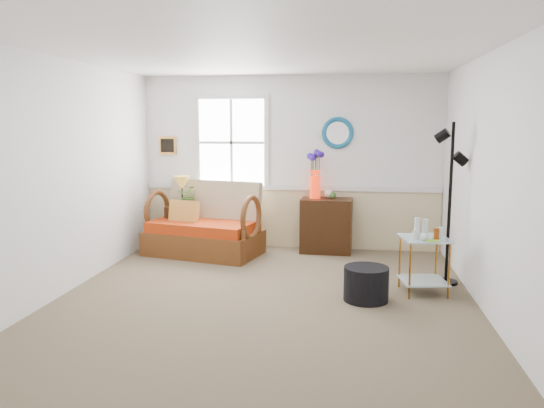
# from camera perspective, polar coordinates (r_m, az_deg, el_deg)

# --- Properties ---
(floor) EXTENTS (4.50, 5.00, 0.01)m
(floor) POSITION_cam_1_polar(r_m,az_deg,el_deg) (5.85, -0.79, -10.18)
(floor) COLOR brown
(floor) RESTS_ON ground
(ceiling) EXTENTS (4.50, 5.00, 0.01)m
(ceiling) POSITION_cam_1_polar(r_m,az_deg,el_deg) (5.58, -0.85, 15.98)
(ceiling) COLOR white
(ceiling) RESTS_ON walls
(walls) EXTENTS (4.51, 5.01, 2.60)m
(walls) POSITION_cam_1_polar(r_m,az_deg,el_deg) (5.57, -0.82, 2.59)
(walls) COLOR white
(walls) RESTS_ON floor
(wainscot) EXTENTS (4.46, 0.02, 0.90)m
(wainscot) POSITION_cam_1_polar(r_m,az_deg,el_deg) (8.12, 1.96, -1.55)
(wainscot) COLOR #C9B789
(wainscot) RESTS_ON walls
(chair_rail) EXTENTS (4.46, 0.04, 0.06)m
(chair_rail) POSITION_cam_1_polar(r_m,az_deg,el_deg) (8.04, 1.97, 1.74)
(chair_rail) COLOR silver
(chair_rail) RESTS_ON walls
(window) EXTENTS (1.14, 0.06, 1.44)m
(window) POSITION_cam_1_polar(r_m,az_deg,el_deg) (8.14, -4.36, 6.60)
(window) COLOR white
(window) RESTS_ON walls
(picture) EXTENTS (0.28, 0.03, 0.28)m
(picture) POSITION_cam_1_polar(r_m,az_deg,el_deg) (8.43, -11.16, 6.20)
(picture) COLOR #B67E2F
(picture) RESTS_ON walls
(mirror) EXTENTS (0.47, 0.07, 0.47)m
(mirror) POSITION_cam_1_polar(r_m,az_deg,el_deg) (7.95, 7.07, 7.60)
(mirror) COLOR teal
(mirror) RESTS_ON walls
(loveseat) EXTENTS (1.77, 1.25, 1.05)m
(loveseat) POSITION_cam_1_polar(r_m,az_deg,el_deg) (7.73, -7.41, -1.59)
(loveseat) COLOR brown
(loveseat) RESTS_ON floor
(throw_pillow) EXTENTS (0.46, 0.22, 0.45)m
(throw_pillow) POSITION_cam_1_polar(r_m,az_deg,el_deg) (7.79, -9.47, -1.25)
(throw_pillow) COLOR #BB6722
(throw_pillow) RESTS_ON loveseat
(lamp_stand) EXTENTS (0.43, 0.43, 0.65)m
(lamp_stand) POSITION_cam_1_polar(r_m,az_deg,el_deg) (8.14, -9.71, -2.52)
(lamp_stand) COLOR black
(lamp_stand) RESTS_ON floor
(table_lamp) EXTENTS (0.32, 0.32, 0.46)m
(table_lamp) POSITION_cam_1_polar(r_m,az_deg,el_deg) (8.04, -9.65, 1.35)
(table_lamp) COLOR #AF812F
(table_lamp) RESTS_ON lamp_stand
(potted_plant) EXTENTS (0.32, 0.35, 0.26)m
(potted_plant) POSITION_cam_1_polar(r_m,az_deg,el_deg) (7.98, -8.95, 0.58)
(potted_plant) COLOR #3B6727
(potted_plant) RESTS_ON lamp_stand
(cabinet) EXTENTS (0.76, 0.51, 0.80)m
(cabinet) POSITION_cam_1_polar(r_m,az_deg,el_deg) (7.87, 5.88, -2.29)
(cabinet) COLOR black
(cabinet) RESTS_ON floor
(flower_vase) EXTENTS (0.27, 0.27, 0.69)m
(flower_vase) POSITION_cam_1_polar(r_m,az_deg,el_deg) (7.80, 4.67, 3.14)
(flower_vase) COLOR red
(flower_vase) RESTS_ON cabinet
(side_table) EXTENTS (0.58, 0.58, 0.64)m
(side_table) POSITION_cam_1_polar(r_m,az_deg,el_deg) (6.20, 16.00, -6.36)
(side_table) COLOR #A1641D
(side_table) RESTS_ON floor
(tabletop_items) EXTENTS (0.38, 0.38, 0.21)m
(tabletop_items) POSITION_cam_1_polar(r_m,az_deg,el_deg) (6.07, 16.40, -2.57)
(tabletop_items) COLOR silver
(tabletop_items) RESTS_ON side_table
(floor_lamp) EXTENTS (0.35, 0.35, 1.91)m
(floor_lamp) POSITION_cam_1_polar(r_m,az_deg,el_deg) (6.52, 18.56, -0.03)
(floor_lamp) COLOR black
(floor_lamp) RESTS_ON floor
(ottoman) EXTENTS (0.49, 0.49, 0.37)m
(ottoman) POSITION_cam_1_polar(r_m,az_deg,el_deg) (5.84, 10.09, -8.45)
(ottoman) COLOR black
(ottoman) RESTS_ON floor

